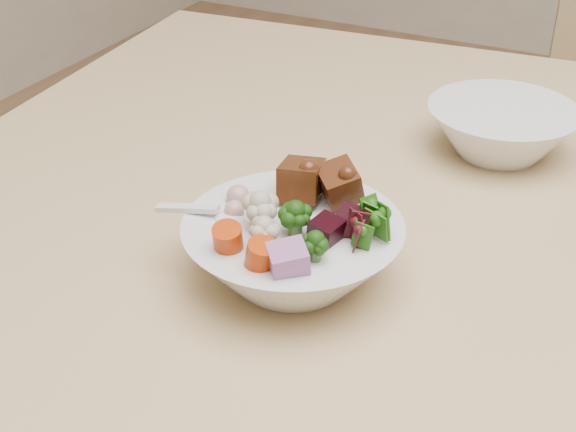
{
  "coord_description": "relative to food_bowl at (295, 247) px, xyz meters",
  "views": [
    {
      "loc": [
        -0.2,
        -0.54,
        1.26
      ],
      "look_at": [
        -0.46,
        -0.02,
        0.9
      ],
      "focal_mm": 50.0,
      "sensor_mm": 36.0,
      "label": 1
    }
  ],
  "objects": [
    {
      "name": "soup_spoon",
      "position": [
        -0.06,
        -0.02,
        0.02
      ],
      "size": [
        0.09,
        0.03,
        0.02
      ],
      "rotation": [
        0.0,
        0.0,
        0.15
      ],
      "color": "silver",
      "rests_on": "food_bowl"
    },
    {
      "name": "side_bowl",
      "position": [
        0.1,
        0.32,
        -0.0
      ],
      "size": [
        0.17,
        0.17,
        0.06
      ],
      "primitive_type": null,
      "color": "silver",
      "rests_on": "dining_table"
    },
    {
      "name": "food_bowl",
      "position": [
        0.0,
        0.0,
        0.0
      ],
      "size": [
        0.19,
        0.19,
        0.1
      ],
      "color": "silver",
      "rests_on": "dining_table"
    }
  ]
}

